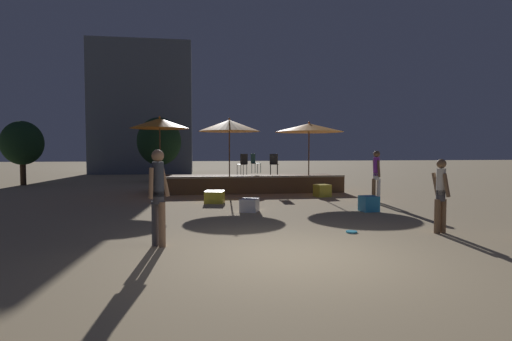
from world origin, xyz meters
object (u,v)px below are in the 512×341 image
at_px(patio_umbrella_2, 160,123).
at_px(bistro_chair_1, 243,162).
at_px(patio_umbrella_1, 229,126).
at_px(person_3, 376,174).
at_px(cube_seat_0, 249,205).
at_px(person_2, 158,193).
at_px(background_tree_0, 159,142).
at_px(cube_seat_2, 215,197).
at_px(bistro_chair_2, 274,162).
at_px(frisbee_disc, 352,232).
at_px(background_tree_1, 22,143).
at_px(bistro_chair_0, 255,161).
at_px(patio_umbrella_0, 309,128).
at_px(cube_seat_3, 369,204).
at_px(cube_seat_1, 322,191).
at_px(person_0, 441,194).

height_order(patio_umbrella_2, bistro_chair_1, patio_umbrella_2).
relative_size(patio_umbrella_1, person_3, 1.75).
bearing_deg(cube_seat_0, person_2, -119.66).
distance_m(person_3, background_tree_0, 13.70).
xyz_separation_m(patio_umbrella_1, person_3, (4.81, -3.39, -1.83)).
bearing_deg(cube_seat_2, person_3, -7.82).
relative_size(bistro_chair_2, frisbee_disc, 3.64).
xyz_separation_m(frisbee_disc, background_tree_1, (-12.29, 13.84, 2.15)).
bearing_deg(bistro_chair_0, patio_umbrella_0, -90.63).
relative_size(cube_seat_3, frisbee_disc, 2.07).
xyz_separation_m(cube_seat_2, bistro_chair_1, (1.38, 3.40, 1.09)).
relative_size(patio_umbrella_2, cube_seat_2, 4.26).
height_order(cube_seat_1, bistro_chair_1, bistro_chair_1).
distance_m(cube_seat_2, person_3, 5.64).
xyz_separation_m(bistro_chair_1, background_tree_0, (-4.15, 6.66, 1.02)).
bearing_deg(bistro_chair_2, person_2, -106.23).
relative_size(patio_umbrella_0, person_3, 1.69).
relative_size(bistro_chair_0, background_tree_0, 0.24).
height_order(patio_umbrella_0, bistro_chair_2, patio_umbrella_0).
distance_m(patio_umbrella_0, background_tree_1, 14.78).
bearing_deg(cube_seat_1, patio_umbrella_2, 166.84).
bearing_deg(patio_umbrella_1, bistro_chair_2, 19.50).
xyz_separation_m(cube_seat_0, background_tree_1, (-10.45, 10.56, 1.98)).
bearing_deg(cube_seat_1, cube_seat_0, -134.40).
bearing_deg(patio_umbrella_1, background_tree_1, 150.61).
bearing_deg(person_3, cube_seat_1, 122.64).
relative_size(cube_seat_0, bistro_chair_2, 0.71).
relative_size(patio_umbrella_0, cube_seat_1, 4.75).
height_order(cube_seat_1, person_3, person_3).
bearing_deg(person_3, bistro_chair_1, 134.39).
bearing_deg(bistro_chair_1, person_3, -8.26).
relative_size(patio_umbrella_0, cube_seat_3, 5.93).
bearing_deg(patio_umbrella_0, cube_seat_0, -123.02).
distance_m(cube_seat_1, bistro_chair_1, 3.75).
bearing_deg(bistro_chair_0, bistro_chair_1, -172.79).
xyz_separation_m(cube_seat_0, cube_seat_3, (3.52, -0.43, 0.04)).
bearing_deg(cube_seat_1, person_3, -56.79).
bearing_deg(background_tree_0, person_2, -84.85).
height_order(cube_seat_2, person_0, person_0).
height_order(cube_seat_2, cube_seat_3, cube_seat_3).
relative_size(cube_seat_1, bistro_chair_1, 0.71).
height_order(cube_seat_0, person_2, person_2).
xyz_separation_m(cube_seat_0, frisbee_disc, (1.84, -3.28, -0.17)).
distance_m(cube_seat_0, cube_seat_3, 3.55).
relative_size(cube_seat_0, person_0, 0.39).
bearing_deg(background_tree_1, bistro_chair_0, -18.75).
relative_size(bistro_chair_1, background_tree_1, 0.27).
height_order(person_3, bistro_chair_0, person_3).
relative_size(frisbee_disc, background_tree_1, 0.07).
bearing_deg(background_tree_1, background_tree_0, 13.82).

